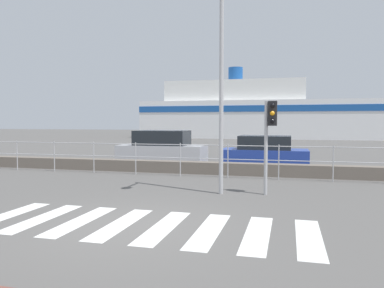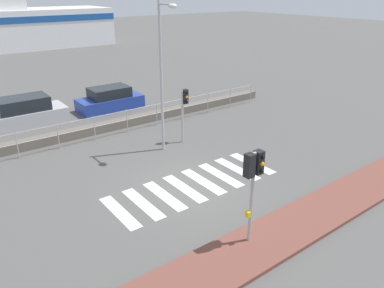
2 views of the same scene
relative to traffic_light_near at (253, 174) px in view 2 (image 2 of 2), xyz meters
The scene contains 10 objects.
ground_plane 4.48m from the traffic_light_near, 80.99° to the left, with size 160.00×160.00×0.00m, color #565451.
sidewalk_brick 2.35m from the traffic_light_near, 27.13° to the right, with size 24.00×1.80×0.12m.
crosswalk 4.52m from the traffic_light_near, 77.42° to the left, with size 6.75×2.40×0.01m.
seawall 11.45m from the traffic_light_near, 86.94° to the left, with size 21.94×0.55×0.46m.
harbor_fence 10.50m from the traffic_light_near, 86.68° to the left, with size 19.79×0.04×1.24m.
traffic_light_near is the anchor object (origin of this frame).
traffic_light_far 8.18m from the traffic_light_near, 67.58° to the left, with size 0.34×0.32×2.61m.
streetlamp 7.58m from the traffic_light_near, 76.04° to the left, with size 0.32×1.25×6.55m.
parked_car_silver 14.90m from the traffic_light_near, 99.62° to the left, with size 4.29×1.87×1.60m.
parked_car_blue 14.93m from the traffic_light_near, 80.11° to the left, with size 3.93×1.76×1.39m.
Camera 2 is at (-7.41, -10.06, 7.03)m, focal length 35.00 mm.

